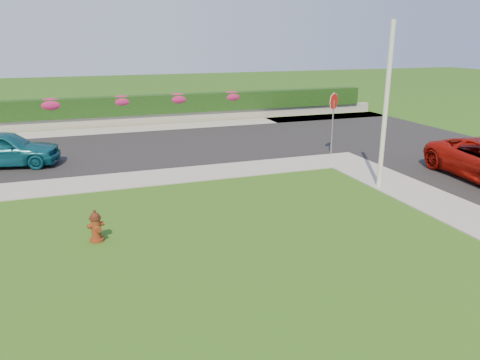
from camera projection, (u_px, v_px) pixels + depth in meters
name	position (u px, v px, depth m)	size (l,w,h in m)	color
ground	(274.00, 293.00, 9.57)	(120.00, 120.00, 0.00)	black
street_far	(43.00, 156.00, 20.60)	(26.00, 8.00, 0.04)	black
sidewalk_far	(5.00, 192.00, 15.77)	(24.00, 2.00, 0.04)	gray
curb_corner	(341.00, 160.00, 19.91)	(2.00, 2.00, 0.04)	gray
sidewalk_beyond	(124.00, 130.00, 26.38)	(34.00, 2.00, 0.04)	gray
retaining_wall	(121.00, 120.00, 27.65)	(34.00, 0.40, 0.60)	gray
hedge	(119.00, 106.00, 27.49)	(32.00, 0.90, 1.10)	black
fire_hydrant	(96.00, 227.00, 11.88)	(0.44, 0.41, 0.84)	#4D1A0C
sedan_teal	(4.00, 149.00, 18.63)	(1.69, 4.21, 1.43)	#0C4C60
utility_pole	(386.00, 107.00, 15.56)	(0.16, 0.16, 5.55)	silver
stop_sign	(333.00, 109.00, 20.08)	(0.64, 0.42, 2.76)	slate
flower_clump_c	(51.00, 105.00, 26.14)	(1.50, 0.96, 0.75)	#A41C55
flower_clump_d	(122.00, 101.00, 27.36)	(1.38, 0.88, 0.69)	#A41C55
flower_clump_e	(178.00, 99.00, 28.43)	(1.42, 0.91, 0.71)	#A41C55
flower_clump_f	(232.00, 97.00, 29.53)	(1.39, 0.89, 0.69)	#A41C55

